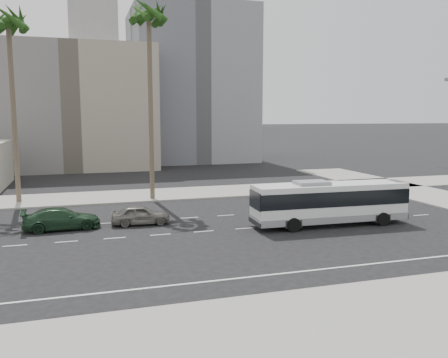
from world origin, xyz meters
name	(u,v)px	position (x,y,z in m)	size (l,w,h in m)	color
ground	(245,229)	(0.00, 0.00, 0.00)	(700.00, 700.00, 0.00)	black
sidewalk_north	(194,193)	(0.00, 15.50, 0.07)	(120.00, 7.00, 0.15)	gray
sidewalk_south	(377,318)	(0.00, -15.50, 0.07)	(120.00, 7.00, 0.15)	gray
midrise_beige_west	(72,108)	(-12.00, 45.00, 9.00)	(24.00, 18.00, 18.00)	gray
midrise_gray_center	(190,86)	(8.00, 52.00, 13.00)	(20.00, 20.00, 26.00)	slate
civic_tower	(94,60)	(-2.00, 250.00, 38.83)	(42.00, 42.00, 129.00)	#B5B3AA
highrise_right	(183,66)	(45.00, 230.00, 35.00)	(26.00, 26.00, 70.00)	slate
highrise_far	(212,80)	(70.00, 260.00, 30.00)	(22.00, 22.00, 60.00)	slate
city_bus	(330,202)	(6.28, -0.77, 1.73)	(11.54, 2.98, 3.29)	silver
car_a	(141,215)	(-6.88, 3.44, 0.73)	(4.27, 1.72, 1.45)	slate
car_b	(62,219)	(-12.38, 3.56, 0.76)	(5.25, 2.14, 1.52)	#1D3B24
palm_near	(149,19)	(-4.59, 13.15, 16.51)	(5.42, 5.42, 18.23)	brown
palm_mid	(8,27)	(-16.50, 15.10, 15.56)	(5.61, 5.61, 17.30)	brown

